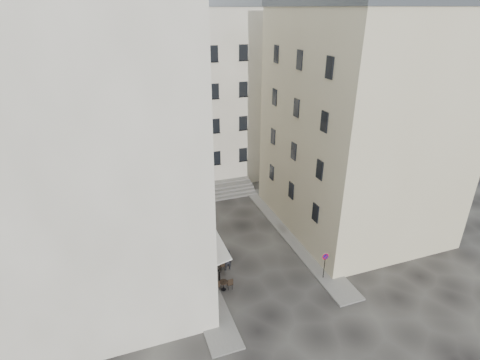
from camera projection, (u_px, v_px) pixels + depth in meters
name	position (u px, v px, depth m)	size (l,w,h in m)	color
ground	(257.00, 265.00, 28.63)	(90.00, 90.00, 0.00)	black
sidewalk_left	(187.00, 247.00, 30.65)	(2.00, 22.00, 0.12)	slate
sidewalk_right	(292.00, 233.00, 32.55)	(2.00, 18.00, 0.12)	slate
building_left	(88.00, 140.00, 23.67)	(12.20, 16.20, 20.60)	beige
building_right	(360.00, 122.00, 30.93)	(12.20, 14.20, 18.60)	beige
building_back	(184.00, 95.00, 40.67)	(18.20, 10.20, 18.60)	beige
cafe_storefront	(197.00, 249.00, 27.38)	(1.74, 7.30, 3.50)	#4C110A
stone_steps	(212.00, 191.00, 39.22)	(9.00, 3.15, 0.80)	#625F5C
bollard_near	(220.00, 277.00, 26.57)	(0.12, 0.12, 0.98)	black
bollard_mid	(207.00, 250.00, 29.56)	(0.12, 0.12, 0.98)	black
bollard_far	(196.00, 227.00, 32.55)	(0.12, 0.12, 0.98)	black
no_parking_sign	(325.00, 261.00, 26.50)	(0.51, 0.10, 2.24)	black
bistro_table_a	(223.00, 284.00, 25.93)	(1.29, 0.61, 0.91)	black
bistro_table_b	(217.00, 266.00, 27.84)	(1.17, 0.55, 0.82)	black
bistro_table_c	(210.00, 253.00, 29.24)	(1.34, 0.63, 0.94)	black
bistro_table_d	(215.00, 249.00, 29.71)	(1.26, 0.59, 0.89)	black
bistro_table_e	(204.00, 233.00, 31.74)	(1.43, 0.67, 1.01)	black
pedestrian	(227.00, 260.00, 27.78)	(0.64, 0.42, 1.76)	black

